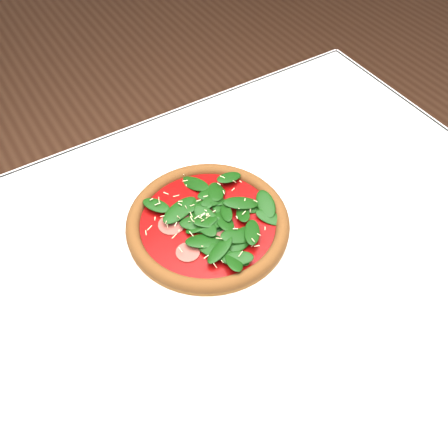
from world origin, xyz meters
TOP-DOWN VIEW (x-y plane):
  - ground at (0.00, 0.00)m, footprint 6.00×6.00m
  - dining_table at (0.00, 0.00)m, footprint 1.21×0.81m
  - plate at (0.06, 0.09)m, footprint 0.31×0.31m
  - pizza at (0.06, 0.09)m, footprint 0.36×0.36m
  - saucer_far at (0.46, 0.26)m, footprint 0.15×0.15m

SIDE VIEW (x-z plane):
  - ground at x=0.00m, z-range 0.00..0.00m
  - dining_table at x=0.00m, z-range 0.27..1.02m
  - saucer_far at x=0.46m, z-range 0.75..0.76m
  - plate at x=0.06m, z-range 0.75..0.76m
  - pizza at x=0.06m, z-range 0.76..0.79m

